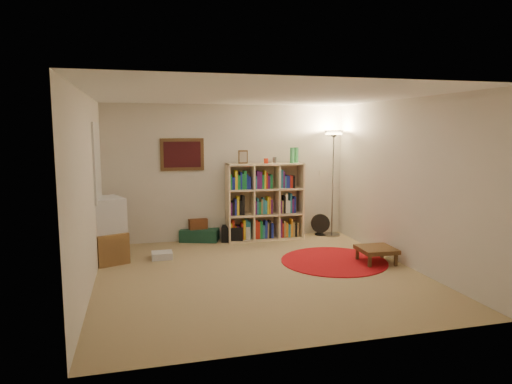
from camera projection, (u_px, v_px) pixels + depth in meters
The scene contains 12 objects.
room at pixel (255, 186), 6.35m from camera, with size 4.54×4.54×2.54m.
bookshelf at pixel (264, 203), 8.49m from camera, with size 1.44×0.44×1.71m.
floor_lamp at pixel (334, 149), 8.65m from camera, with size 0.50×0.50×2.03m.
floor_fan at pixel (320, 225), 8.87m from camera, with size 0.37×0.24×0.42m.
tv_stand at pixel (106, 231), 7.08m from camera, with size 0.70×0.82×1.01m.
dvd_box at pixel (162, 255), 7.27m from camera, with size 0.33×0.27×0.11m.
suitcase at pixel (200, 234), 8.47m from camera, with size 0.80×0.64×0.22m.
wicker_basket at pixel (197, 223), 8.45m from camera, with size 0.36×0.28×0.19m.
duffel_bag at pixel (233, 234), 8.43m from camera, with size 0.46×0.42×0.27m.
paper_towel at pixel (248, 234), 8.42m from camera, with size 0.15×0.15×0.27m.
red_rug at pixel (334, 261), 7.12m from camera, with size 1.65×1.65×0.01m.
side_table at pixel (376, 250), 7.01m from camera, with size 0.55×0.55×0.25m.
Camera 1 is at (-1.63, -6.05, 2.03)m, focal length 32.00 mm.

